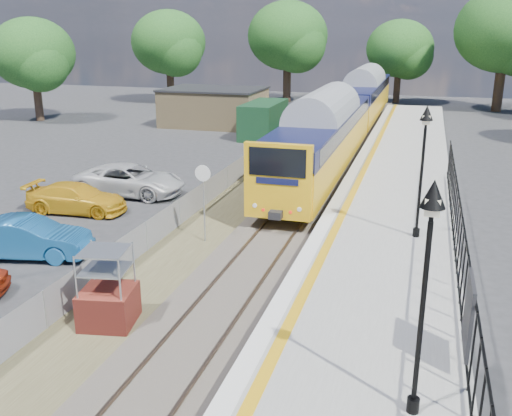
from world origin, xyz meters
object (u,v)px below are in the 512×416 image
at_px(brick_plinth, 107,289).
at_px(car_blue, 27,238).
at_px(speed_sign, 203,190).
at_px(victorian_lamp_south, 428,246).
at_px(car_white, 130,180).
at_px(car_yellow, 77,198).
at_px(train, 349,110).
at_px(victorian_lamp_north, 424,141).

height_order(brick_plinth, car_blue, brick_plinth).
xyz_separation_m(speed_sign, car_blue, (-5.57, -3.16, -1.39)).
bearing_deg(victorian_lamp_south, speed_sign, 130.17).
bearing_deg(victorian_lamp_south, car_blue, 155.04).
height_order(car_blue, car_white, car_white).
relative_size(car_blue, car_yellow, 0.99).
bearing_deg(car_white, brick_plinth, -153.99).
bearing_deg(car_blue, car_white, -9.89).
bearing_deg(victorian_lamp_south, train, 99.95).
bearing_deg(speed_sign, victorian_lamp_north, 5.69).
relative_size(train, speed_sign, 13.25).
bearing_deg(car_blue, speed_sign, -73.25).
bearing_deg(train, car_yellow, -115.27).
distance_m(speed_sign, car_blue, 6.56).
xyz_separation_m(train, brick_plinth, (-2.70, -28.60, -1.25)).
xyz_separation_m(victorian_lamp_north, car_yellow, (-14.70, 1.44, -3.64)).
relative_size(car_blue, car_white, 0.82).
bearing_deg(speed_sign, train, 85.34).
height_order(train, speed_sign, train).
bearing_deg(car_white, speed_sign, -130.90).
height_order(speed_sign, car_blue, speed_sign).
relative_size(train, car_blue, 9.16).
xyz_separation_m(train, speed_sign, (-2.50, -21.89, -0.21)).
relative_size(speed_sign, car_white, 0.57).
xyz_separation_m(victorian_lamp_south, speed_sign, (-8.00, 9.48, -2.17)).
distance_m(speed_sign, car_white, 8.07).
bearing_deg(speed_sign, car_yellow, 165.96).
bearing_deg(train, car_white, -117.01).
xyz_separation_m(victorian_lamp_south, car_yellow, (-14.90, 11.44, -3.64)).
bearing_deg(car_white, train, -26.92).
height_order(train, car_blue, train).
xyz_separation_m(victorian_lamp_north, speed_sign, (-7.80, -0.52, -2.17)).
xyz_separation_m(victorian_lamp_north, train, (-5.30, 21.36, -1.96)).
bearing_deg(car_blue, brick_plinth, -136.31).
height_order(victorian_lamp_south, brick_plinth, victorian_lamp_south).
height_order(car_blue, car_yellow, car_blue).
bearing_deg(train, victorian_lamp_south, -80.05).
relative_size(victorian_lamp_south, victorian_lamp_north, 1.00).
relative_size(train, brick_plinth, 17.94).
xyz_separation_m(speed_sign, car_yellow, (-6.90, 1.97, -1.47)).
height_order(victorian_lamp_south, car_white, victorian_lamp_south).
bearing_deg(victorian_lamp_south, victorian_lamp_north, 91.15).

